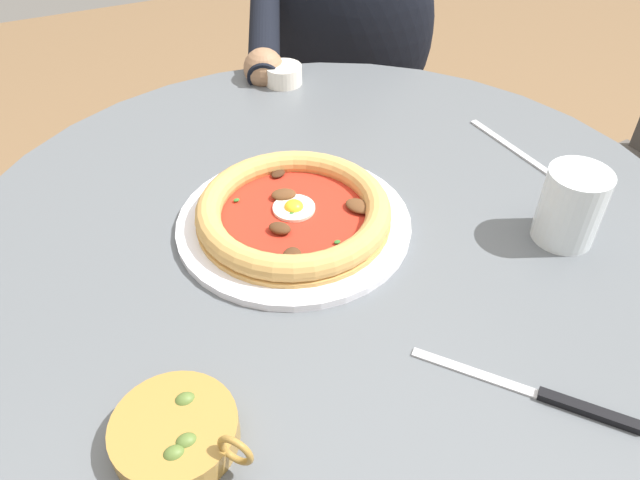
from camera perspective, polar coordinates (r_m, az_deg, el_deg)
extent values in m
cylinder|color=#565B60|center=(0.77, 1.14, -0.11)|extent=(0.95, 0.95, 0.04)
cylinder|color=#4E5257|center=(1.04, 0.88, -15.11)|extent=(0.12, 0.12, 0.67)
cylinder|color=white|center=(0.76, -2.47, 1.61)|extent=(0.29, 0.29, 0.01)
cylinder|color=tan|center=(0.75, -2.48, 2.08)|extent=(0.24, 0.24, 0.01)
torus|color=tan|center=(0.74, -2.51, 2.85)|extent=(0.24, 0.24, 0.03)
cylinder|color=red|center=(0.75, -2.49, 2.38)|extent=(0.22, 0.22, 0.00)
cylinder|color=white|center=(0.75, -2.46, 3.02)|extent=(0.05, 0.05, 0.00)
ellipsoid|color=yellow|center=(0.75, -2.47, 3.14)|extent=(0.02, 0.02, 0.02)
ellipsoid|color=#4C2D19|center=(0.68, -2.64, -1.62)|extent=(0.04, 0.04, 0.01)
ellipsoid|color=brown|center=(0.75, 3.70, 3.12)|extent=(0.04, 0.04, 0.01)
ellipsoid|color=#4C2D19|center=(0.72, -3.83, 1.16)|extent=(0.03, 0.03, 0.01)
ellipsoid|color=brown|center=(0.77, -3.44, 4.30)|extent=(0.04, 0.03, 0.01)
ellipsoid|color=#3D2314|center=(0.81, -3.95, 6.25)|extent=(0.03, 0.02, 0.01)
ellipsoid|color=#2D6B28|center=(0.74, -2.68, 2.48)|extent=(0.01, 0.01, 0.00)
ellipsoid|color=#2D6B28|center=(0.70, 1.64, -0.18)|extent=(0.01, 0.01, 0.00)
ellipsoid|color=#2D6B28|center=(0.77, -7.86, 3.75)|extent=(0.01, 0.01, 0.00)
cylinder|color=silver|center=(0.77, 22.53, 2.95)|extent=(0.07, 0.07, 0.09)
cylinder|color=silver|center=(0.79, 21.81, 0.72)|extent=(0.06, 0.06, 0.01)
cube|color=silver|center=(0.62, 14.20, -11.98)|extent=(0.09, 0.10, 0.00)
cube|color=black|center=(0.63, 24.00, -14.43)|extent=(0.07, 0.08, 0.01)
cylinder|color=white|center=(1.08, -3.46, 15.26)|extent=(0.06, 0.06, 0.03)
cylinder|color=olive|center=(1.07, -3.47, 15.64)|extent=(0.05, 0.05, 0.01)
cylinder|color=olive|center=(0.57, -13.47, -17.14)|extent=(0.11, 0.11, 0.03)
torus|color=olive|center=(0.53, -7.95, -19.01)|extent=(0.03, 0.03, 0.03)
ellipsoid|color=#516B2D|center=(0.57, -12.54, -14.56)|extent=(0.02, 0.02, 0.02)
ellipsoid|color=#516B2D|center=(0.55, -13.52, -19.04)|extent=(0.02, 0.02, 0.02)
ellipsoid|color=#516B2D|center=(0.55, -12.42, -18.10)|extent=(0.02, 0.02, 0.02)
cube|color=#BCBCC1|center=(0.94, 17.71, 8.17)|extent=(0.02, 0.18, 0.00)
cube|color=#282833|center=(1.63, 1.86, 3.44)|extent=(0.43, 0.41, 0.45)
ellipsoid|color=black|center=(1.39, 2.30, 19.22)|extent=(0.44, 0.37, 0.50)
cylinder|color=black|center=(1.17, -5.25, 18.94)|extent=(0.15, 0.27, 0.12)
sphere|color=#936B4C|center=(1.09, -5.32, 15.76)|extent=(0.07, 0.07, 0.07)
cube|color=#504A45|center=(1.54, 2.09, 11.22)|extent=(0.55, 0.55, 0.02)
cylinder|color=#4C4742|center=(1.54, -5.08, 0.51)|extent=(0.02, 0.02, 0.44)
cylinder|color=#4C4742|center=(1.54, 8.52, 0.04)|extent=(0.02, 0.02, 0.44)
cylinder|color=#4C4742|center=(1.83, -3.71, 7.96)|extent=(0.02, 0.02, 0.44)
cylinder|color=#4C4742|center=(1.83, 7.84, 7.57)|extent=(0.02, 0.02, 0.44)
cylinder|color=#4C4742|center=(1.49, 15.80, -3.03)|extent=(0.02, 0.02, 0.43)
cylinder|color=#4C4742|center=(1.37, 26.67, -12.30)|extent=(0.02, 0.02, 0.43)
cylinder|color=#4C4742|center=(1.74, 24.73, 1.58)|extent=(0.02, 0.02, 0.43)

